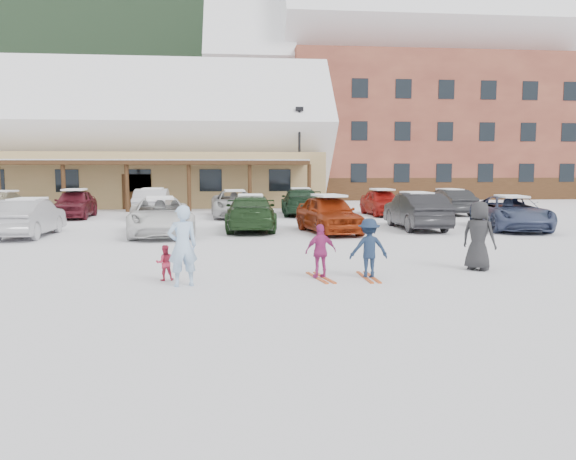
{
  "coord_description": "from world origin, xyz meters",
  "views": [
    {
      "loc": [
        -1.12,
        -12.98,
        2.54
      ],
      "look_at": [
        0.3,
        1.0,
        1.0
      ],
      "focal_mm": 35.0,
      "sensor_mm": 36.0,
      "label": 1
    }
  ],
  "objects": [
    {
      "name": "bystander_dark",
      "position": [
        5.04,
        0.39,
        0.87
      ],
      "size": [
        0.99,
        1.0,
        1.74
      ],
      "primitive_type": "imported",
      "rotation": [
        0.0,
        0.0,
        2.33
      ],
      "color": "#242426",
      "rests_on": "ground"
    },
    {
      "name": "parked_car_9",
      "position": [
        -5.15,
        16.54,
        0.76
      ],
      "size": [
        1.77,
        4.65,
        1.51
      ],
      "primitive_type": "imported",
      "rotation": [
        0.0,
        0.0,
        3.18
      ],
      "color": "silver",
      "rests_on": "ground"
    },
    {
      "name": "day_lodge",
      "position": [
        -9.0,
        27.96,
        3.94
      ],
      "size": [
        29.12,
        12.5,
        10.38
      ],
      "color": "tan",
      "rests_on": "ground"
    },
    {
      "name": "parked_car_11",
      "position": [
        2.68,
        17.6,
        0.73
      ],
      "size": [
        2.34,
        5.15,
        1.46
      ],
      "primitive_type": "imported",
      "rotation": [
        0.0,
        0.0,
        3.08
      ],
      "color": "#1B3421",
      "rests_on": "ground"
    },
    {
      "name": "forested_hillside",
      "position": [
        0.0,
        85.0,
        19.0
      ],
      "size": [
        300.0,
        70.0,
        38.0
      ],
      "primitive_type": "cube",
      "color": "black",
      "rests_on": "ground"
    },
    {
      "name": "skis_child_magenta",
      "position": [
        0.93,
        -0.26,
        0.01
      ],
      "size": [
        0.46,
        1.41,
        0.03
      ],
      "primitive_type": "cube",
      "rotation": [
        0.0,
        0.0,
        3.33
      ],
      "color": "#C44E1C",
      "rests_on": "ground"
    },
    {
      "name": "child_magenta",
      "position": [
        0.93,
        -0.26,
        0.63
      ],
      "size": [
        0.79,
        0.44,
        1.27
      ],
      "primitive_type": "imported",
      "rotation": [
        0.0,
        0.0,
        3.33
      ],
      "color": "#A62B72",
      "rests_on": "ground"
    },
    {
      "name": "ground",
      "position": [
        0.0,
        0.0,
        0.0
      ],
      "size": [
        160.0,
        160.0,
        0.0
      ],
      "primitive_type": "plane",
      "color": "white",
      "rests_on": "ground"
    },
    {
      "name": "conifer_3",
      "position": [
        6.0,
        44.0,
        5.12
      ],
      "size": [
        3.96,
        3.96,
        9.18
      ],
      "color": "black",
      "rests_on": "ground"
    },
    {
      "name": "conifer_4",
      "position": [
        34.0,
        46.0,
        6.54
      ],
      "size": [
        5.06,
        5.06,
        11.73
      ],
      "color": "black",
      "rests_on": "ground"
    },
    {
      "name": "parked_car_12",
      "position": [
        7.08,
        16.95,
        0.71
      ],
      "size": [
        1.8,
        4.23,
        1.42
      ],
      "primitive_type": "imported",
      "rotation": [
        0.0,
        0.0,
        0.03
      ],
      "color": "#A91914",
      "rests_on": "ground"
    },
    {
      "name": "parked_car_3",
      "position": [
        -0.33,
        10.14,
        0.73
      ],
      "size": [
        2.17,
        5.07,
        1.46
      ],
      "primitive_type": "imported",
      "rotation": [
        0.0,
        0.0,
        3.12
      ],
      "color": "#203C1D",
      "rests_on": "ground"
    },
    {
      "name": "skis_child_navy",
      "position": [
        2.06,
        -0.32,
        0.01
      ],
      "size": [
        0.21,
        1.4,
        0.03
      ],
      "primitive_type": "cube",
      "rotation": [
        0.0,
        0.0,
        3.15
      ],
      "color": "#C44E1C",
      "rests_on": "ground"
    },
    {
      "name": "toddler_red",
      "position": [
        -2.64,
        -0.16,
        0.41
      ],
      "size": [
        0.45,
        0.38,
        0.82
      ],
      "primitive_type": "imported",
      "rotation": [
        0.0,
        0.0,
        3.34
      ],
      "color": "#C22B48",
      "rests_on": "ground"
    },
    {
      "name": "parked_car_10",
      "position": [
        -0.94,
        16.54,
        0.7
      ],
      "size": [
        2.62,
        5.19,
        1.41
      ],
      "primitive_type": "imported",
      "rotation": [
        0.0,
        0.0,
        0.06
      ],
      "color": "#BCBCBC",
      "rests_on": "ground"
    },
    {
      "name": "parked_car_8",
      "position": [
        -9.17,
        16.94,
        0.74
      ],
      "size": [
        1.98,
        4.42,
        1.47
      ],
      "primitive_type": "imported",
      "rotation": [
        0.0,
        0.0,
        0.05
      ],
      "color": "maroon",
      "rests_on": "ground"
    },
    {
      "name": "child_navy",
      "position": [
        2.06,
        -0.32,
        0.7
      ],
      "size": [
        0.91,
        0.52,
        1.4
      ],
      "primitive_type": "imported",
      "rotation": [
        0.0,
        0.0,
        3.15
      ],
      "color": "#172640",
      "rests_on": "ground"
    },
    {
      "name": "parked_car_1",
      "position": [
        -8.67,
        8.8,
        0.71
      ],
      "size": [
        1.52,
        4.31,
        1.42
      ],
      "primitive_type": "imported",
      "rotation": [
        0.0,
        0.0,
        3.14
      ],
      "color": "#A1A1A6",
      "rests_on": "ground"
    },
    {
      "name": "alpine_hotel",
      "position": [
        14.27,
        38.0,
        8.63
      ],
      "size": [
        31.48,
        14.01,
        21.48
      ],
      "color": "brown",
      "rests_on": "ground"
    },
    {
      "name": "parked_car_6",
      "position": [
        10.53,
        9.34,
        0.7
      ],
      "size": [
        3.12,
        5.35,
        1.4
      ],
      "primitive_type": "imported",
      "rotation": [
        0.0,
        0.0,
        -0.17
      ],
      "color": "#3B4768",
      "rests_on": "ground"
    },
    {
      "name": "parked_car_4",
      "position": [
        2.73,
        8.89,
        0.75
      ],
      "size": [
        2.47,
        4.62,
        1.5
      ],
      "primitive_type": "imported",
      "rotation": [
        0.0,
        0.0,
        0.17
      ],
      "color": "#932A0D",
      "rests_on": "ground"
    },
    {
      "name": "parked_car_2",
      "position": [
        -3.83,
        8.82,
        0.72
      ],
      "size": [
        3.07,
        5.47,
        1.44
      ],
      "primitive_type": "imported",
      "rotation": [
        0.0,
        0.0,
        0.13
      ],
      "color": "white",
      "rests_on": "ground"
    },
    {
      "name": "lamp_post",
      "position": [
        3.36,
        23.83,
        3.67
      ],
      "size": [
        0.5,
        0.25,
        6.54
      ],
      "color": "black",
      "rests_on": "ground"
    },
    {
      "name": "parked_car_13",
      "position": [
        10.98,
        17.16,
        0.7
      ],
      "size": [
        1.61,
        4.3,
        1.4
      ],
      "primitive_type": "imported",
      "rotation": [
        0.0,
        0.0,
        3.17
      ],
      "color": "#232325",
      "rests_on": "ground"
    },
    {
      "name": "parked_car_5",
      "position": [
        6.65,
        9.94,
        0.77
      ],
      "size": [
        1.68,
        4.68,
        1.54
      ],
      "primitive_type": "imported",
      "rotation": [
        0.0,
        0.0,
        3.13
      ],
      "color": "black",
      "rests_on": "ground"
    },
    {
      "name": "adult_skier",
      "position": [
        -2.17,
        -0.83,
        0.88
      ],
      "size": [
        0.74,
        0.6,
        1.77
      ],
      "primitive_type": "imported",
      "rotation": [
        0.0,
        0.0,
        3.45
      ],
      "color": "#A6CBF2",
      "rests_on": "ground"
    },
    {
      "name": "parked_car_7",
      "position": [
        -12.88,
        17.45,
        0.69
      ],
      "size": [
        2.01,
        4.79,
        1.38
      ],
      "primitive_type": "imported",
      "rotation": [
        0.0,
        0.0,
        3.13
      ],
      "color": "tan",
      "rests_on": "ground"
    }
  ]
}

